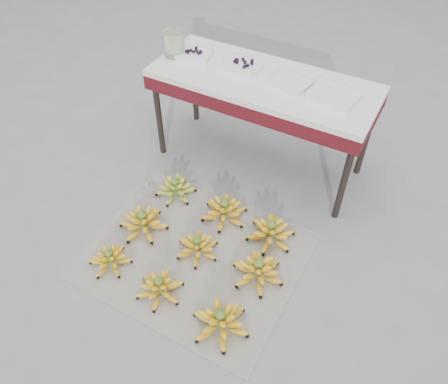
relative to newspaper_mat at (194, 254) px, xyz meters
The scene contains 17 objects.
ground 0.06m from the newspaper_mat, 95.07° to the left, with size 60.00×60.00×0.00m, color slate.
newspaper_mat is the anchor object (origin of this frame).
bunch_front_left 0.50m from the newspaper_mat, 142.45° to the right, with size 0.27×0.27×0.15m.
bunch_front_center 0.33m from the newspaper_mat, 94.55° to the right, with size 0.34×0.34×0.16m.
bunch_front_right 0.51m from the newspaper_mat, 42.67° to the right, with size 0.32×0.32×0.19m.
bunch_mid_left 0.39m from the newspaper_mat, behind, with size 0.31×0.31×0.18m.
bunch_mid_center 0.06m from the newspaper_mat, 62.21° to the left, with size 0.31×0.31×0.16m.
bunch_mid_right 0.41m from the newspaper_mat, ahead, with size 0.34×0.34×0.18m.
bunch_back_left 0.53m from the newspaper_mat, 135.36° to the left, with size 0.36×0.36×0.17m.
bunch_back_center 0.35m from the newspaper_mat, 87.28° to the left, with size 0.37×0.37×0.18m.
bunch_back_right 0.49m from the newspaper_mat, 42.87° to the left, with size 0.39×0.39×0.18m.
vendor_table 1.14m from the newspaper_mat, 92.13° to the left, with size 1.46×0.58×0.70m.
tray_far_left 1.33m from the newspaper_mat, 119.79° to the left, with size 0.25×0.21×0.06m.
tray_left 1.24m from the newspaper_mat, 101.74° to the left, with size 0.25×0.19×0.06m.
tray_right 1.20m from the newspaper_mat, 81.32° to the left, with size 0.26×0.21×0.04m.
tray_far_right 1.26m from the newspaper_mat, 65.63° to the left, with size 0.30×0.24×0.04m.
glass_jar 1.39m from the newspaper_mat, 126.39° to the left, with size 0.14×0.14×0.17m, color #D4F0BF.
Camera 1 is at (0.93, -1.37, 2.15)m, focal length 35.00 mm.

